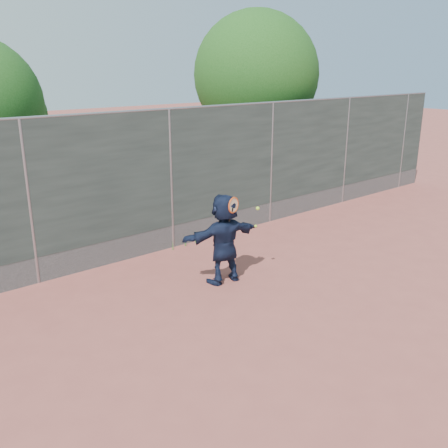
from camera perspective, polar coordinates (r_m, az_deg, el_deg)
ground at (r=8.67m, az=7.42°, el=-8.77°), size 80.00×80.00×0.00m
player at (r=9.07m, az=0.00°, el=-1.68°), size 1.60×0.66×1.68m
ball_ground at (r=12.42m, az=3.65°, el=-0.24°), size 0.07×0.07×0.07m
fence at (r=10.69m, az=-6.10°, el=5.36°), size 20.00×0.06×3.03m
swing_action at (r=8.79m, az=1.36°, el=2.01°), size 0.68×0.21×0.51m
tree_right at (r=15.16m, az=4.07°, el=16.28°), size 3.78×3.60×5.39m
weed_clump at (r=11.16m, az=-4.27°, el=-1.80°), size 0.68×0.07×0.30m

